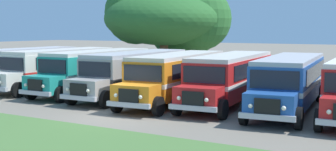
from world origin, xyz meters
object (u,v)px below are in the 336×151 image
(parked_bus_slot_2, at_px, (96,69))
(parked_bus_slot_4, at_px, (177,75))
(parked_bus_slot_6, at_px, (290,80))
(parked_bus_slot_0, at_px, (21,65))
(parked_bus_slot_5, at_px, (230,76))
(parked_bus_slot_1, at_px, (59,66))
(parked_bus_slot_3, at_px, (135,71))
(broad_shade_tree, at_px, (170,20))

(parked_bus_slot_2, relative_size, parked_bus_slot_4, 0.99)
(parked_bus_slot_4, relative_size, parked_bus_slot_6, 1.00)
(parked_bus_slot_0, bearing_deg, parked_bus_slot_5, 91.90)
(parked_bus_slot_5, distance_m, parked_bus_slot_6, 3.58)
(parked_bus_slot_1, distance_m, parked_bus_slot_3, 6.94)
(parked_bus_slot_3, xyz_separation_m, parked_bus_slot_5, (6.48, 0.32, 0.00))
(parked_bus_slot_0, distance_m, parked_bus_slot_3, 10.33)
(parked_bus_slot_2, height_order, broad_shade_tree, broad_shade_tree)
(broad_shade_tree, bearing_deg, parked_bus_slot_3, -68.33)
(parked_bus_slot_4, bearing_deg, broad_shade_tree, -153.08)
(parked_bus_slot_0, height_order, broad_shade_tree, broad_shade_tree)
(parked_bus_slot_5, relative_size, broad_shade_tree, 0.83)
(parked_bus_slot_4, bearing_deg, parked_bus_slot_1, -98.74)
(parked_bus_slot_4, bearing_deg, parked_bus_slot_0, -95.77)
(parked_bus_slot_2, xyz_separation_m, parked_bus_slot_5, (9.85, 0.14, 0.00))
(parked_bus_slot_3, bearing_deg, parked_bus_slot_0, -90.91)
(parked_bus_slot_0, height_order, parked_bus_slot_3, same)
(parked_bus_slot_0, xyz_separation_m, parked_bus_slot_3, (10.33, 0.21, 0.00))
(parked_bus_slot_3, relative_size, broad_shade_tree, 0.82)
(parked_bus_slot_5, xyz_separation_m, parked_bus_slot_6, (3.57, -0.37, 0.00))
(parked_bus_slot_1, xyz_separation_m, broad_shade_tree, (1.24, 14.08, 3.60))
(parked_bus_slot_2, bearing_deg, parked_bus_slot_4, 83.03)
(parked_bus_slot_2, bearing_deg, parked_bus_slot_0, -88.20)
(parked_bus_slot_0, relative_size, parked_bus_slot_3, 1.00)
(parked_bus_slot_0, bearing_deg, parked_bus_slot_2, 93.24)
(parked_bus_slot_4, distance_m, broad_shade_tree, 17.77)
(parked_bus_slot_4, bearing_deg, parked_bus_slot_3, -102.82)
(parked_bus_slot_3, distance_m, parked_bus_slot_4, 3.43)
(parked_bus_slot_2, relative_size, parked_bus_slot_3, 1.00)
(parked_bus_slot_3, xyz_separation_m, parked_bus_slot_4, (3.39, -0.49, 0.00))
(parked_bus_slot_4, height_order, broad_shade_tree, broad_shade_tree)
(parked_bus_slot_5, xyz_separation_m, broad_shade_tree, (-12.18, 14.03, 3.60))
(parked_bus_slot_6, bearing_deg, parked_bus_slot_2, -97.07)
(parked_bus_slot_5, height_order, parked_bus_slot_6, same)
(parked_bus_slot_1, bearing_deg, broad_shade_tree, 174.87)
(parked_bus_slot_3, relative_size, parked_bus_slot_4, 0.99)
(parked_bus_slot_1, bearing_deg, parked_bus_slot_5, 90.15)
(parked_bus_slot_2, xyz_separation_m, parked_bus_slot_4, (6.76, -0.67, 0.00))
(parked_bus_slot_3, height_order, broad_shade_tree, broad_shade_tree)
(parked_bus_slot_5, bearing_deg, parked_bus_slot_1, -94.56)
(parked_bus_slot_2, bearing_deg, parked_bus_slot_5, 89.50)
(parked_bus_slot_1, height_order, parked_bus_slot_2, same)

